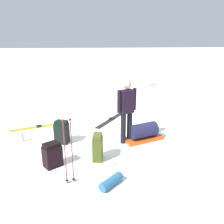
# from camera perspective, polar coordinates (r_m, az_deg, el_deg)

# --- Properties ---
(ground_plane) EXTENTS (80.00, 80.00, 0.00)m
(ground_plane) POSITION_cam_1_polar(r_m,az_deg,el_deg) (6.98, 0.00, -5.46)
(ground_plane) COLOR white
(skier_standing) EXTENTS (0.52, 0.35, 1.70)m
(skier_standing) POSITION_cam_1_polar(r_m,az_deg,el_deg) (6.20, 3.55, 0.82)
(skier_standing) COLOR black
(skier_standing) RESTS_ON ground_plane
(ski_pair_near) EXTENTS (1.72, 0.77, 0.05)m
(ski_pair_near) POSITION_cam_1_polar(r_m,az_deg,el_deg) (7.85, -17.08, -3.39)
(ski_pair_near) COLOR gold
(ski_pair_near) RESTS_ON ground_plane
(ski_pair_far) EXTENTS (1.16, 1.67, 0.05)m
(ski_pair_far) POSITION_cam_1_polar(r_m,az_deg,el_deg) (8.15, -0.10, -1.73)
(ski_pair_far) COLOR black
(ski_pair_far) RESTS_ON ground_plane
(backpack_large_dark) EXTENTS (0.47, 0.45, 0.56)m
(backpack_large_dark) POSITION_cam_1_polar(r_m,az_deg,el_deg) (5.49, -14.08, -9.94)
(backpack_large_dark) COLOR black
(backpack_large_dark) RESTS_ON ground_plane
(backpack_bright) EXTENTS (0.26, 0.37, 0.64)m
(backpack_bright) POSITION_cam_1_polar(r_m,az_deg,el_deg) (5.58, -3.45, -8.44)
(backpack_bright) COLOR #46531A
(backpack_bright) RESTS_ON ground_plane
(backpack_small_spare) EXTENTS (0.41, 0.36, 0.63)m
(backpack_small_spare) POSITION_cam_1_polar(r_m,az_deg,el_deg) (6.51, -11.95, -4.77)
(backpack_small_spare) COLOR black
(backpack_small_spare) RESTS_ON ground_plane
(ski_poles_planted_near) EXTENTS (0.17, 0.10, 1.32)m
(ski_poles_planted_near) POSITION_cam_1_polar(r_m,az_deg,el_deg) (7.67, 9.62, 2.34)
(ski_poles_planted_near) COLOR #B0B2BF
(ski_poles_planted_near) RESTS_ON ground_plane
(ski_poles_planted_far) EXTENTS (0.20, 0.11, 1.35)m
(ski_poles_planted_far) POSITION_cam_1_polar(r_m,az_deg,el_deg) (4.63, -10.42, -8.61)
(ski_poles_planted_far) COLOR maroon
(ski_poles_planted_far) RESTS_ON ground_plane
(gear_sled) EXTENTS (1.17, 0.82, 0.49)m
(gear_sled) POSITION_cam_1_polar(r_m,az_deg,el_deg) (6.61, 7.49, -4.90)
(gear_sled) COLOR #D85016
(gear_sled) RESTS_ON ground_plane
(sleeping_mat_rolled) EXTENTS (0.51, 0.52, 0.18)m
(sleeping_mat_rolled) POSITION_cam_1_polar(r_m,az_deg,el_deg) (4.81, -0.20, -16.32)
(sleeping_mat_rolled) COLOR #2D6895
(sleeping_mat_rolled) RESTS_ON ground_plane
(thermos_bottle) EXTENTS (0.07, 0.07, 0.26)m
(thermos_bottle) POSITION_cam_1_polar(r_m,az_deg,el_deg) (6.97, -20.68, -5.60)
(thermos_bottle) COLOR #ABAFBF
(thermos_bottle) RESTS_ON ground_plane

